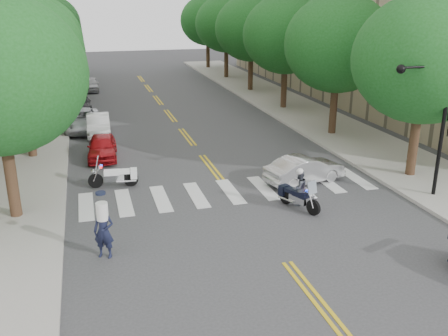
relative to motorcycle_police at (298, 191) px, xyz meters
name	(u,v)px	position (x,y,z in m)	size (l,w,h in m)	color
ground	(287,263)	(-2.10, -3.98, -0.77)	(140.00, 140.00, 0.00)	#38383A
sidewalk_left	(32,123)	(-11.60, 18.02, -0.70)	(5.00, 60.00, 0.15)	#9E9991
sidewalk_right	(292,107)	(7.40, 18.02, -0.70)	(5.00, 60.00, 0.15)	#9E9991
tree_l_1	(20,52)	(-10.90, 10.02, 4.78)	(6.40, 6.40, 8.45)	#382316
tree_l_2	(32,40)	(-10.90, 18.02, 4.78)	(6.40, 6.40, 8.45)	#382316
tree_l_3	(40,32)	(-10.90, 26.02, 4.78)	(6.40, 6.40, 8.45)	#382316
tree_l_4	(46,27)	(-10.90, 34.02, 4.78)	(6.40, 6.40, 8.45)	#382316
tree_l_5	(50,23)	(-10.90, 42.02, 4.78)	(6.40, 6.40, 8.45)	#382316
tree_r_0	(424,59)	(6.70, 2.02, 4.78)	(6.40, 6.40, 8.45)	#382316
tree_r_1	(338,44)	(6.70, 10.02, 4.78)	(6.40, 6.40, 8.45)	#382316
tree_r_2	(286,35)	(6.70, 18.02, 4.78)	(6.40, 6.40, 8.45)	#382316
tree_r_3	(251,28)	(6.70, 26.02, 4.78)	(6.40, 6.40, 8.45)	#382316
tree_r_4	(226,24)	(6.70, 34.02, 4.78)	(6.40, 6.40, 8.45)	#382316
tree_r_5	(208,21)	(6.70, 42.02, 4.78)	(6.40, 6.40, 8.45)	#382316
traffic_signal_pole	(435,113)	(5.62, -0.49, 2.95)	(2.82, 0.42, 6.00)	black
motorcycle_police	(298,191)	(0.00, 0.00, 0.00)	(1.08, 2.04, 1.74)	black
motorcycle_parked	(118,176)	(-6.84, 4.50, -0.27)	(2.23, 0.64, 1.44)	black
officer_standing	(104,231)	(-7.74, -1.98, 0.15)	(0.68, 0.44, 1.86)	#171B33
convertible	(305,170)	(1.51, 2.68, -0.14)	(1.34, 3.85, 1.27)	#B2B2B4
parked_car_a	(102,147)	(-7.30, 9.02, -0.15)	(1.48, 3.68, 1.25)	#AC1218
parked_car_b	(98,125)	(-7.30, 14.02, -0.13)	(1.36, 3.90, 1.28)	silver
parked_car_c	(82,120)	(-8.26, 15.52, -0.11)	(2.19, 4.75, 1.32)	#B6B8BE
parked_car_d	(79,103)	(-8.40, 21.38, -0.17)	(1.68, 4.14, 1.20)	black
parked_car_e	(91,84)	(-7.34, 30.02, -0.17)	(1.42, 3.54, 1.21)	#ABACB1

